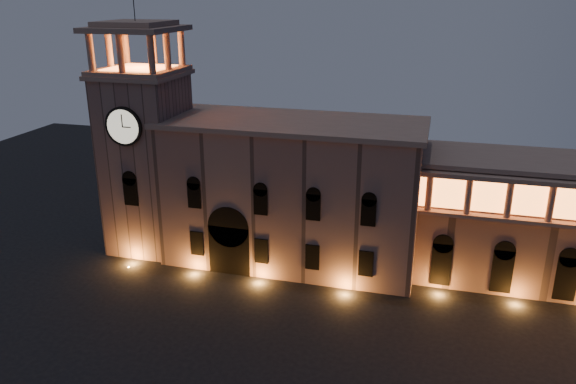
# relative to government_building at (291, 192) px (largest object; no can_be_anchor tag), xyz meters

# --- Properties ---
(ground) EXTENTS (160.00, 160.00, 0.00)m
(ground) POSITION_rel_government_building_xyz_m (2.08, -21.93, -8.77)
(ground) COLOR black
(ground) RESTS_ON ground
(government_building) EXTENTS (30.80, 12.80, 17.60)m
(government_building) POSITION_rel_government_building_xyz_m (0.00, 0.00, 0.00)
(government_building) COLOR #89645A
(government_building) RESTS_ON ground
(clock_tower) EXTENTS (9.80, 9.80, 32.40)m
(clock_tower) POSITION_rel_government_building_xyz_m (-18.42, -0.95, 3.73)
(clock_tower) COLOR #89645A
(clock_tower) RESTS_ON ground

